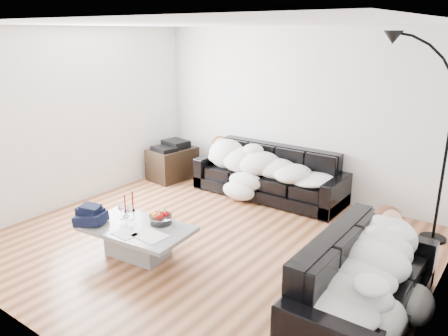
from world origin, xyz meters
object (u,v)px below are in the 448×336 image
Objects in this scene: fruit_bowl at (161,217)px; wine_glass_a at (130,213)px; sofa_back at (269,173)px; candle_right at (133,201)px; sleeper_back at (267,160)px; candle_left at (125,203)px; av_cabinet at (173,164)px; sofa_right at (365,281)px; sleeper_right at (368,258)px; coffee_table at (138,241)px; wine_glass_b at (122,211)px; wine_glass_c at (126,220)px; stereo at (172,145)px; floor_lamp at (446,155)px; shoes at (324,331)px.

wine_glass_a is at bearing -158.50° from fruit_bowl.
sofa_back reaches higher than candle_right.
sleeper_back is 2.47m from wine_glass_a.
candle_left is 2.41m from av_cabinet.
sofa_right is 2.98m from candle_left.
wine_glass_a is at bearing 96.14° from sleeper_right.
sleeper_right is 2.76m from wine_glass_a.
sleeper_back is at bearing 84.17° from coffee_table.
sofa_back is at bearing 77.20° from wine_glass_b.
candle_right is at bearing 127.69° from wine_glass_c.
wine_glass_a is (-2.74, -0.30, 0.06)m from sofa_right.
sofa_back is at bearing 87.73° from fruit_bowl.
av_cabinet is at bearing 124.17° from coffee_table.
av_cabinet is 0.34m from stereo.
av_cabinet is at bearing 0.00° from stereo.
sofa_back is at bearing 17.23° from stereo.
sleeper_back is at bearing -90.00° from sofa_back.
sofa_back is 1.87m from stereo.
fruit_bowl is at bearing -135.40° from floor_lamp.
av_cabinet reaches higher than wine_glass_a.
candle_left is (-0.23, 0.14, 0.02)m from wine_glass_a.
sofa_right is at bearing -91.72° from floor_lamp.
fruit_bowl is 2.74m from av_cabinet.
wine_glass_a is 2.64m from stereo.
coffee_table is 6.72× the size of wine_glass_b.
sofa_back is 2.33m from fruit_bowl.
sleeper_back is 10.84× the size of wine_glass_b.
av_cabinet is at bearing 121.50° from wine_glass_a.
wine_glass_c is at bearing -134.25° from fruit_bowl.
wine_glass_b is 0.39× the size of shoes.
sleeper_back is 2.51m from floor_lamp.
sleeper_right is 0.75× the size of floor_lamp.
fruit_bowl is at bearing 54.68° from coffee_table.
sofa_right is at bearing 89.48° from shoes.
coffee_table is (-2.54, -0.38, -0.44)m from sleeper_right.
av_cabinet is (-1.84, -0.22, -0.12)m from sofa_back.
stereo is at bearing -173.11° from sofa_back.
candle_right is (-0.17, 0.21, 0.04)m from wine_glass_a.
sleeper_right is 9.53× the size of wine_glass_a.
sofa_right reaches higher than candle_right.
candle_right is 0.32× the size of av_cabinet.
wine_glass_b is 0.73× the size of candle_right.
shoes is at bearing -5.87° from candle_left.
sofa_back is 0.24m from sleeper_back.
stereo reaches higher than wine_glass_c.
wine_glass_a is 0.93× the size of wine_glass_b.
wine_glass_c is 0.59× the size of candle_right.
sleeper_right is at bearing 9.26° from wine_glass_c.
sofa_back is 3.38m from shoes.
wine_glass_b is 0.21m from candle_left.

